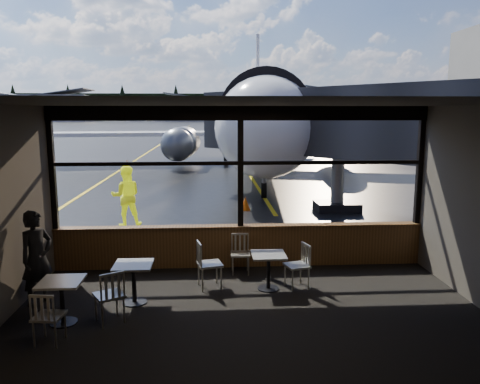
{
  "coord_description": "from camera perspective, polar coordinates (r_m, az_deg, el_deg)",
  "views": [
    {
      "loc": [
        -0.64,
        -9.93,
        3.36
      ],
      "look_at": [
        0.05,
        1.0,
        1.5
      ],
      "focal_mm": 35.0,
      "sensor_mm": 36.0,
      "label": 1
    }
  ],
  "objects": [
    {
      "name": "mullion_right",
      "position": [
        11.0,
        21.08,
        2.94
      ],
      "size": [
        0.12,
        0.12,
        2.6
      ],
      "primitive_type": "cube",
      "color": "black",
      "rests_on": "ground"
    },
    {
      "name": "chair_near_w",
      "position": [
        9.13,
        -3.72,
        -8.83
      ],
      "size": [
        0.61,
        0.61,
        0.94
      ],
      "primitive_type": null,
      "rotation": [
        0.0,
        0.0,
        -1.35
      ],
      "color": "#AFAA9E",
      "rests_on": "carpet_floor"
    },
    {
      "name": "airliner",
      "position": [
        29.96,
        2.46,
        13.21
      ],
      "size": [
        31.45,
        36.62,
        10.46
      ],
      "primitive_type": null,
      "rotation": [
        0.0,
        0.0,
        -0.09
      ],
      "color": "white",
      "rests_on": "ground_plane"
    },
    {
      "name": "chair_left_s",
      "position": [
        7.61,
        -22.25,
        -13.89
      ],
      "size": [
        0.51,
        0.51,
        0.83
      ],
      "primitive_type": null,
      "rotation": [
        0.0,
        0.0,
        -0.13
      ],
      "color": "#ADA89C",
      "rests_on": "carpet_floor"
    },
    {
      "name": "fuel_tank_c",
      "position": [
        192.16,
        -6.51,
        9.48
      ],
      "size": [
        8.0,
        8.0,
        6.0
      ],
      "primitive_type": "cylinder",
      "color": "silver",
      "rests_on": "ground_plane"
    },
    {
      "name": "window_sill",
      "position": [
        10.37,
        0.05,
        -6.66
      ],
      "size": [
        8.0,
        0.28,
        0.9
      ],
      "primitive_type": "cube",
      "color": "#58361A",
      "rests_on": "ground"
    },
    {
      "name": "wall_back",
      "position": [
        4.3,
        5.33,
        -12.43
      ],
      "size": [
        8.0,
        0.04,
        3.5
      ],
      "primitive_type": "cube",
      "color": "#49423A",
      "rests_on": "ground"
    },
    {
      "name": "ceiling",
      "position": [
        6.96,
        1.67,
        10.78
      ],
      "size": [
        8.0,
        6.0,
        0.04
      ],
      "primitive_type": "cube",
      "color": "#38332D",
      "rests_on": "ground"
    },
    {
      "name": "cafe_table_near",
      "position": [
        9.1,
        3.49,
        -9.68
      ],
      "size": [
        0.64,
        0.64,
        0.7
      ],
      "primitive_type": null,
      "color": "#AAA59C",
      "rests_on": "carpet_floor"
    },
    {
      "name": "jet_bridge",
      "position": [
        16.04,
        11.77,
        5.89
      ],
      "size": [
        8.88,
        10.85,
        4.73
      ],
      "primitive_type": null,
      "color": "#2C2C2F",
      "rests_on": "ground_plane"
    },
    {
      "name": "mullion_centre",
      "position": [
        10.02,
        0.06,
        2.99
      ],
      "size": [
        0.12,
        0.12,
        2.6
      ],
      "primitive_type": "cube",
      "color": "black",
      "rests_on": "ground"
    },
    {
      "name": "chair_near_n",
      "position": [
        9.91,
        0.04,
        -7.62
      ],
      "size": [
        0.47,
        0.47,
        0.84
      ],
      "primitive_type": null,
      "rotation": [
        0.0,
        0.0,
        3.12
      ],
      "color": "#B6B1A4",
      "rests_on": "carpet_floor"
    },
    {
      "name": "cone_nose",
      "position": [
        16.29,
        0.66,
        -1.41
      ],
      "size": [
        0.34,
        0.34,
        0.48
      ],
      "primitive_type": "cone",
      "color": "#FF4908",
      "rests_on": "ground_plane"
    },
    {
      "name": "window_transom",
      "position": [
        10.01,
        0.06,
        3.56
      ],
      "size": [
        8.0,
        0.1,
        0.08
      ],
      "primitive_type": "cube",
      "color": "black",
      "rests_on": "ground"
    },
    {
      "name": "chair_near_e",
      "position": [
        9.2,
        6.94,
        -8.96
      ],
      "size": [
        0.59,
        0.59,
        0.88
      ],
      "primitive_type": null,
      "rotation": [
        0.0,
        0.0,
        1.84
      ],
      "color": "beige",
      "rests_on": "carpet_floor"
    },
    {
      "name": "hangar_right",
      "position": [
        197.49,
        14.48,
        10.12
      ],
      "size": [
        50.0,
        20.0,
        12.0
      ],
      "primitive_type": null,
      "color": "silver",
      "rests_on": "ground_plane"
    },
    {
      "name": "cone_wing",
      "position": [
        29.76,
        -13.61,
        3.39
      ],
      "size": [
        0.37,
        0.37,
        0.51
      ],
      "primitive_type": "cone",
      "color": "orange",
      "rests_on": "ground_plane"
    },
    {
      "name": "carpet_floor",
      "position": [
        7.73,
        1.54,
        -16.07
      ],
      "size": [
        8.0,
        6.0,
        0.01
      ],
      "primitive_type": "cube",
      "color": "black",
      "rests_on": "ground"
    },
    {
      "name": "treeline",
      "position": [
        219.95,
        -3.52,
        10.32
      ],
      "size": [
        360.0,
        3.0,
        12.0
      ],
      "primitive_type": "cube",
      "color": "black",
      "rests_on": "ground_plane"
    },
    {
      "name": "chair_mid_s",
      "position": [
        7.99,
        -15.65,
        -12.08
      ],
      "size": [
        0.67,
        0.67,
        0.9
      ],
      "primitive_type": null,
      "rotation": [
        0.0,
        0.0,
        0.52
      ],
      "color": "#ADA89C",
      "rests_on": "carpet_floor"
    },
    {
      "name": "mullion_left",
      "position": [
        10.53,
        -21.94,
        2.61
      ],
      "size": [
        0.12,
        0.12,
        2.6
      ],
      "primitive_type": "cube",
      "color": "black",
      "rests_on": "ground"
    },
    {
      "name": "window_header",
      "position": [
        9.95,
        0.06,
        9.58
      ],
      "size": [
        8.0,
        0.18,
        0.3
      ],
      "primitive_type": "cube",
      "color": "black",
      "rests_on": "ground"
    },
    {
      "name": "fuel_tank_b",
      "position": [
        192.91,
        -9.52,
        9.41
      ],
      "size": [
        8.0,
        8.0,
        6.0
      ],
      "primitive_type": "cylinder",
      "color": "silver",
      "rests_on": "ground_plane"
    },
    {
      "name": "passenger",
      "position": [
        9.01,
        -23.53,
        -7.39
      ],
      "size": [
        0.69,
        0.74,
        1.69
      ],
      "primitive_type": "imported",
      "rotation": [
        0.0,
        0.0,
        0.95
      ],
      "color": "black",
      "rests_on": "carpet_floor"
    },
    {
      "name": "hangar_left",
      "position": [
        202.21,
        -24.04,
        9.44
      ],
      "size": [
        45.0,
        18.0,
        11.0
      ],
      "primitive_type": null,
      "color": "silver",
      "rests_on": "ground_plane"
    },
    {
      "name": "ground_crew",
      "position": [
        14.38,
        -13.72,
        -0.47
      ],
      "size": [
        0.98,
        0.82,
        1.81
      ],
      "primitive_type": "imported",
      "rotation": [
        0.0,
        0.0,
        3.31
      ],
      "color": "#BFF219",
      "rests_on": "ground_plane"
    },
    {
      "name": "cafe_table_mid",
      "position": [
        8.66,
        -12.8,
        -10.84
      ],
      "size": [
        0.66,
        0.66,
        0.73
      ],
      "primitive_type": null,
      "color": "gray",
      "rests_on": "carpet_floor"
    },
    {
      "name": "cafe_table_left",
      "position": [
        8.21,
        -20.84,
        -12.44
      ],
      "size": [
        0.66,
        0.66,
        0.73
      ],
      "primitive_type": null,
      "color": "gray",
      "rests_on": "carpet_floor"
    },
    {
      "name": "ground_plane",
      "position": [
        129.98,
        -3.38,
        8.15
      ],
      "size": [
        520.0,
        520.0,
        0.0
      ],
      "primitive_type": "plane",
      "color": "black",
      "rests_on": "ground"
    },
    {
      "name": "fuel_tank_a",
      "position": [
        194.17,
        -12.5,
        9.32
      ],
      "size": [
        8.0,
        8.0,
        6.0
      ],
      "primitive_type": "cylinder",
      "color": "silver",
      "rests_on": "ground_plane"
    },
    {
      "name": "hangar_mid",
      "position": [
        194.94,
        -3.5,
        10.11
      ],
      "size": [
        38.0,
        15.0,
        10.0
      ],
      "primitive_type": null,
      "color": "silver",
      "rests_on": "ground_plane"
    }
  ]
}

